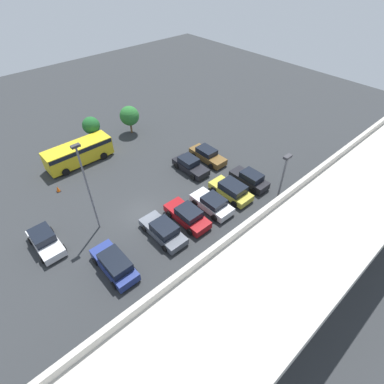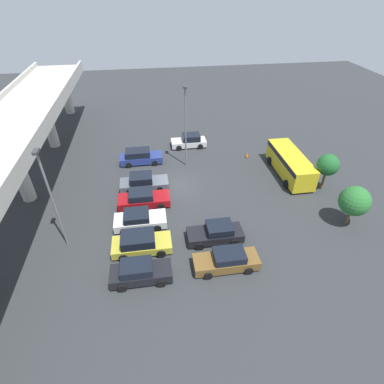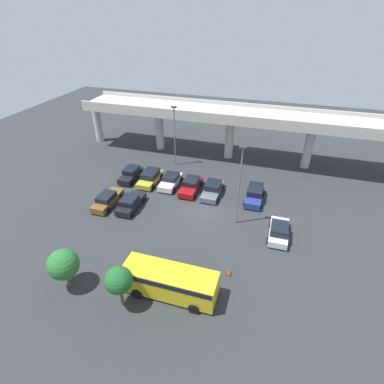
% 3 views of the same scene
% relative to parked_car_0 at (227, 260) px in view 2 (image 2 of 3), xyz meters
% --- Properties ---
extents(ground_plane, '(97.40, 97.40, 0.00)m').
position_rel_parked_car_0_xyz_m(ground_plane, '(11.12, 2.45, -0.71)').
color(ground_plane, '#2D3033').
extents(highway_overpass, '(46.71, 6.46, 7.73)m').
position_rel_parked_car_0_xyz_m(highway_overpass, '(11.12, 17.11, 5.51)').
color(highway_overpass, '#BCB7AD').
rests_on(highway_overpass, ground_plane).
extents(parked_car_0, '(2.01, 4.90, 1.52)m').
position_rel_parked_car_0_xyz_m(parked_car_0, '(0.00, 0.00, 0.00)').
color(parked_car_0, brown).
rests_on(parked_car_0, ground_plane).
extents(parked_car_1, '(2.26, 4.68, 1.60)m').
position_rel_parked_car_0_xyz_m(parked_car_1, '(2.69, 6.33, 0.06)').
color(parked_car_1, gold).
rests_on(parked_car_1, ground_plane).
extents(parked_car_2, '(2.21, 4.49, 1.48)m').
position_rel_parked_car_0_xyz_m(parked_car_2, '(5.57, 6.40, -0.00)').
color(parked_car_2, silver).
rests_on(parked_car_2, ground_plane).
extents(parked_car_3, '(2.20, 4.86, 1.58)m').
position_rel_parked_car_0_xyz_m(parked_car_3, '(8.49, 6.02, 0.02)').
color(parked_car_3, maroon).
rests_on(parked_car_3, ground_plane).
extents(parked_car_4, '(2.22, 4.89, 1.56)m').
position_rel_parked_car_0_xyz_m(parked_car_4, '(11.35, 5.97, -0.00)').
color(parked_car_4, '#515660').
rests_on(parked_car_4, ground_plane).
extents(parked_car_5, '(2.14, 4.80, 1.65)m').
position_rel_parked_car_0_xyz_m(parked_car_5, '(16.53, 6.22, 0.08)').
color(parked_car_5, navy).
rests_on(parked_car_5, ground_plane).
extents(parked_car_6, '(2.12, 4.37, 1.62)m').
position_rel_parked_car_0_xyz_m(parked_car_6, '(19.76, 0.01, 0.04)').
color(parked_car_6, silver).
rests_on(parked_car_6, ground_plane).
extents(parked_car_7, '(1.99, 4.39, 1.59)m').
position_rel_parked_car_0_xyz_m(parked_car_7, '(-0.18, 6.40, 0.04)').
color(parked_car_7, black).
rests_on(parked_car_7, ground_plane).
extents(parked_car_8, '(2.11, 4.57, 1.58)m').
position_rel_parked_car_0_xyz_m(parked_car_8, '(2.95, 0.17, 0.02)').
color(parked_car_8, black).
rests_on(parked_car_8, ground_plane).
extents(shuttle_bus, '(7.77, 2.76, 2.44)m').
position_rel_parked_car_0_xyz_m(shuttle_bus, '(11.64, -9.84, 0.75)').
color(shuttle_bus, gold).
rests_on(shuttle_bus, ground_plane).
extents(lamp_post_near_aisle, '(0.70, 0.35, 9.04)m').
position_rel_parked_car_0_xyz_m(lamp_post_near_aisle, '(15.19, 1.05, 4.52)').
color(lamp_post_near_aisle, slate).
rests_on(lamp_post_near_aisle, ground_plane).
extents(lamp_post_mid_lot, '(0.70, 0.35, 8.71)m').
position_rel_parked_car_0_xyz_m(lamp_post_mid_lot, '(4.13, 12.28, 4.35)').
color(lamp_post_mid_lot, slate).
rests_on(lamp_post_mid_lot, ground_plane).
extents(tree_front_left, '(2.57, 2.57, 3.80)m').
position_rel_parked_car_0_xyz_m(tree_front_left, '(3.18, -11.69, 1.80)').
color(tree_front_left, brown).
rests_on(tree_front_left, ground_plane).
extents(tree_front_right, '(2.14, 2.14, 3.93)m').
position_rel_parked_car_0_xyz_m(tree_front_right, '(8.48, -12.09, 2.13)').
color(tree_front_right, brown).
rests_on(tree_front_right, ground_plane).
extents(traffic_cone, '(0.44, 0.44, 0.70)m').
position_rel_parked_car_0_xyz_m(traffic_cone, '(15.93, -6.46, -0.38)').
color(traffic_cone, black).
rests_on(traffic_cone, ground_plane).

